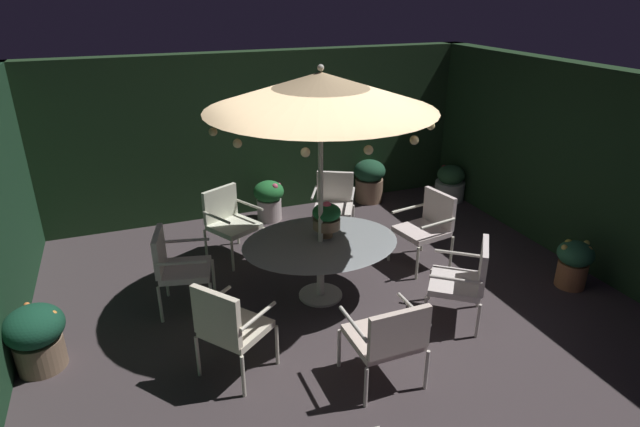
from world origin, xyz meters
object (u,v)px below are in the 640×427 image
object	(u,v)px
patio_chair_southwest	(229,324)
potted_plant_left_near	(36,336)
patio_dining_table	(321,249)
patio_umbrella	(321,92)
potted_plant_left_far	(269,198)
patio_chair_northeast	(428,223)
patio_chair_west	(388,336)
patio_chair_south	(176,264)
patio_chair_north	(466,277)
centerpiece_planter	(327,217)
potted_plant_right_far	(574,262)
potted_plant_back_center	(369,179)
patio_chair_east	(334,201)
potted_plant_right_near	(450,183)
patio_chair_southeast	(229,218)

from	to	relation	value
patio_chair_southwest	potted_plant_left_near	xyz separation A→B (m)	(-1.72, 0.80, -0.22)
patio_dining_table	potted_plant_left_near	distance (m)	3.04
patio_umbrella	potted_plant_left_far	world-z (taller)	patio_umbrella
patio_chair_northeast	patio_chair_west	distance (m)	2.51
patio_chair_south	potted_plant_left_near	xyz separation A→B (m)	(-1.41, -0.58, -0.21)
patio_chair_north	patio_chair_southwest	world-z (taller)	patio_chair_southwest
patio_dining_table	patio_chair_north	size ratio (longest dim) A/B	1.93
patio_chair_west	potted_plant_left_far	bearing A→B (deg)	89.59
centerpiece_planter	potted_plant_left_near	bearing A→B (deg)	-174.39
potted_plant_right_far	potted_plant_back_center	distance (m)	3.66
patio_chair_east	potted_plant_left_near	distance (m)	4.15
patio_chair_south	potted_plant_left_near	world-z (taller)	patio_chair_south
potted_plant_right_near	patio_chair_southwest	bearing A→B (deg)	-145.25
patio_chair_northeast	patio_chair_southeast	size ratio (longest dim) A/B	1.03
potted_plant_right_far	potted_plant_left_near	xyz separation A→B (m)	(-6.03, 0.67, 0.03)
patio_chair_south	patio_chair_north	bearing A→B (deg)	-25.11
patio_chair_south	potted_plant_right_far	xyz separation A→B (m)	(4.62, -1.26, -0.24)
patio_dining_table	potted_plant_left_near	size ratio (longest dim) A/B	2.74
centerpiece_planter	potted_plant_right_near	xyz separation A→B (m)	(3.14, 2.05, -0.69)
centerpiece_planter	patio_chair_west	size ratio (longest dim) A/B	0.48
patio_chair_north	patio_umbrella	bearing A→B (deg)	142.45
patio_umbrella	patio_chair_southeast	size ratio (longest dim) A/B	2.87
patio_chair_northeast	patio_chair_west	size ratio (longest dim) A/B	1.07
patio_umbrella	patio_chair_west	world-z (taller)	patio_umbrella
patio_chair_west	patio_chair_north	bearing A→B (deg)	26.49
patio_chair_west	potted_plant_right_far	distance (m)	3.08
patio_chair_south	potted_plant_back_center	bearing A→B (deg)	32.47
potted_plant_right_far	patio_chair_southeast	bearing A→B (deg)	148.16
patio_chair_north	patio_chair_southeast	bearing A→B (deg)	130.32
patio_dining_table	centerpiece_planter	size ratio (longest dim) A/B	4.13
potted_plant_right_near	patio_dining_table	bearing A→B (deg)	-146.67
patio_umbrella	patio_chair_southeast	distance (m)	2.52
patio_chair_north	patio_chair_northeast	xyz separation A→B (m)	(0.32, 1.29, 0.04)
patio_chair_north	potted_plant_right_near	world-z (taller)	patio_chair_north
patio_chair_southeast	potted_plant_right_near	world-z (taller)	patio_chair_southeast
patio_chair_south	patio_chair_west	distance (m)	2.59
potted_plant_left_near	potted_plant_back_center	bearing A→B (deg)	29.78
potted_plant_left_near	patio_chair_north	bearing A→B (deg)	-10.32
patio_chair_northeast	potted_plant_left_far	bearing A→B (deg)	126.25
patio_chair_south	patio_chair_southwest	distance (m)	1.42
patio_chair_west	patio_chair_southeast	bearing A→B (deg)	104.53
patio_umbrella	potted_plant_left_far	distance (m)	3.21
patio_dining_table	potted_plant_right_near	size ratio (longest dim) A/B	2.95
patio_umbrella	potted_plant_left_near	world-z (taller)	patio_umbrella
patio_chair_northeast	patio_chair_south	bearing A→B (deg)	178.66
centerpiece_planter	patio_chair_west	distance (m)	1.80
potted_plant_left_near	potted_plant_back_center	world-z (taller)	potted_plant_back_center
patio_chair_southeast	potted_plant_back_center	size ratio (longest dim) A/B	1.29
patio_chair_southwest	patio_chair_south	bearing A→B (deg)	102.63
patio_chair_northeast	patio_chair_southeast	world-z (taller)	patio_chair_northeast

